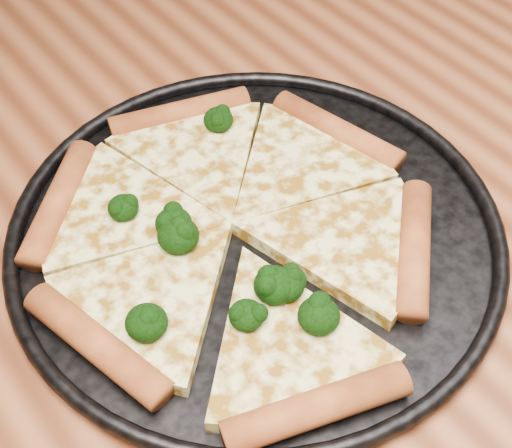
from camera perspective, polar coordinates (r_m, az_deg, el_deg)
dining_table at (r=0.64m, az=-6.48°, el=-10.63°), size 1.20×0.90×0.75m
pizza_pan at (r=0.59m, az=0.00°, el=-0.52°), size 0.39×0.39×0.02m
pizza at (r=0.58m, az=-1.71°, el=-0.36°), size 0.32×0.35×0.02m
broccoli_florets at (r=0.55m, az=-2.50°, el=-2.65°), size 0.19×0.24×0.02m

